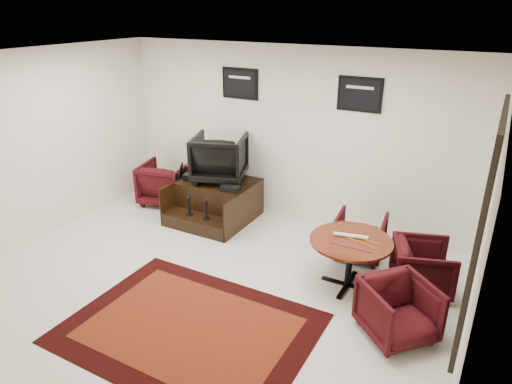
{
  "coord_description": "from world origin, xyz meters",
  "views": [
    {
      "loc": [
        2.96,
        -4.02,
        3.36
      ],
      "look_at": [
        0.26,
        0.9,
        1.04
      ],
      "focal_mm": 32.0,
      "sensor_mm": 36.0,
      "label": 1
    }
  ],
  "objects_px": {
    "meeting_table": "(351,246)",
    "table_chair_back": "(360,234)",
    "shine_podium": "(217,201)",
    "armchair_side": "(165,181)",
    "shine_chair": "(220,155)",
    "table_chair_corner": "(399,308)",
    "table_chair_window": "(423,265)"
  },
  "relations": [
    {
      "from": "meeting_table",
      "to": "table_chair_back",
      "type": "xyz_separation_m",
      "value": [
        -0.11,
        0.82,
        -0.24
      ]
    },
    {
      "from": "shine_podium",
      "to": "armchair_side",
      "type": "height_order",
      "value": "armchair_side"
    },
    {
      "from": "shine_chair",
      "to": "table_chair_corner",
      "type": "distance_m",
      "value": 3.82
    },
    {
      "from": "table_chair_corner",
      "to": "meeting_table",
      "type": "bearing_deg",
      "value": 91.41
    },
    {
      "from": "table_chair_window",
      "to": "table_chair_corner",
      "type": "bearing_deg",
      "value": 157.9
    },
    {
      "from": "meeting_table",
      "to": "table_chair_corner",
      "type": "bearing_deg",
      "value": -40.98
    },
    {
      "from": "shine_podium",
      "to": "shine_chair",
      "type": "xyz_separation_m",
      "value": [
        -0.0,
        0.13,
        0.77
      ]
    },
    {
      "from": "shine_podium",
      "to": "meeting_table",
      "type": "distance_m",
      "value": 2.76
    },
    {
      "from": "armchair_side",
      "to": "table_chair_window",
      "type": "distance_m",
      "value": 4.62
    },
    {
      "from": "table_chair_window",
      "to": "table_chair_corner",
      "type": "distance_m",
      "value": 1.02
    },
    {
      "from": "armchair_side",
      "to": "table_chair_window",
      "type": "bearing_deg",
      "value": 158.5
    },
    {
      "from": "armchair_side",
      "to": "shine_podium",
      "type": "bearing_deg",
      "value": 161.99
    },
    {
      "from": "meeting_table",
      "to": "table_chair_back",
      "type": "height_order",
      "value": "table_chair_back"
    },
    {
      "from": "shine_podium",
      "to": "table_chair_window",
      "type": "distance_m",
      "value": 3.46
    },
    {
      "from": "shine_podium",
      "to": "meeting_table",
      "type": "bearing_deg",
      "value": -19.35
    },
    {
      "from": "armchair_side",
      "to": "table_chair_corner",
      "type": "height_order",
      "value": "armchair_side"
    },
    {
      "from": "shine_chair",
      "to": "meeting_table",
      "type": "height_order",
      "value": "shine_chair"
    },
    {
      "from": "shine_chair",
      "to": "armchair_side",
      "type": "bearing_deg",
      "value": -17.02
    },
    {
      "from": "table_chair_window",
      "to": "armchair_side",
      "type": "bearing_deg",
      "value": 63.77
    },
    {
      "from": "table_chair_corner",
      "to": "shine_chair",
      "type": "bearing_deg",
      "value": 105.44
    },
    {
      "from": "table_chair_window",
      "to": "table_chair_corner",
      "type": "relative_size",
      "value": 1.0
    },
    {
      "from": "shine_chair",
      "to": "table_chair_back",
      "type": "height_order",
      "value": "shine_chair"
    },
    {
      "from": "table_chair_back",
      "to": "table_chair_corner",
      "type": "xyz_separation_m",
      "value": [
        0.87,
        -1.48,
        0.01
      ]
    },
    {
      "from": "armchair_side",
      "to": "table_chair_corner",
      "type": "distance_m",
      "value": 4.8
    },
    {
      "from": "shine_chair",
      "to": "meeting_table",
      "type": "bearing_deg",
      "value": 138.85
    },
    {
      "from": "armchair_side",
      "to": "shine_chair",
      "type": "bearing_deg",
      "value": 168.62
    },
    {
      "from": "meeting_table",
      "to": "table_chair_back",
      "type": "bearing_deg",
      "value": 97.44
    },
    {
      "from": "armchair_side",
      "to": "meeting_table",
      "type": "distance_m",
      "value": 3.88
    },
    {
      "from": "shine_chair",
      "to": "table_chair_window",
      "type": "height_order",
      "value": "shine_chair"
    },
    {
      "from": "table_chair_window",
      "to": "table_chair_corner",
      "type": "height_order",
      "value": "table_chair_window"
    },
    {
      "from": "shine_podium",
      "to": "armchair_side",
      "type": "distance_m",
      "value": 1.17
    },
    {
      "from": "armchair_side",
      "to": "table_chair_back",
      "type": "distance_m",
      "value": 3.65
    }
  ]
}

